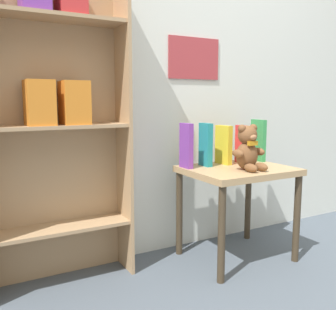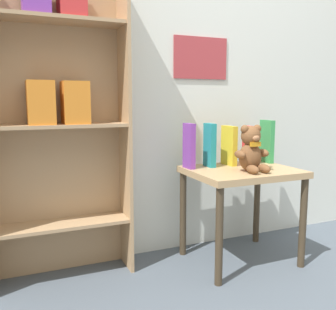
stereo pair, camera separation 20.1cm
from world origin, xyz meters
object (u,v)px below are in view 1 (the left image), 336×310
object	(u,v)px
book_standing_red	(242,144)
book_standing_green	(258,140)
bookshelf_side	(55,106)
book_standing_purple	(186,146)
teddy_bear	(248,149)
display_table	(238,181)
book_standing_yellow	(224,145)
book_standing_teal	(206,145)

from	to	relation	value
book_standing_red	book_standing_green	distance (m)	0.14
bookshelf_side	book_standing_purple	size ratio (longest dim) A/B	6.28
bookshelf_side	book_standing_purple	world-z (taller)	bookshelf_side
teddy_bear	display_table	bearing A→B (deg)	91.08
book_standing_red	book_standing_purple	bearing A→B (deg)	177.04
bookshelf_side	book_standing_yellow	world-z (taller)	bookshelf_side
book_standing_red	teddy_bear	bearing A→B (deg)	-124.45
teddy_bear	book_standing_yellow	bearing A→B (deg)	90.39
bookshelf_side	book_standing_green	world-z (taller)	bookshelf_side
teddy_bear	book_standing_teal	bearing A→B (deg)	122.09
bookshelf_side	book_standing_teal	size ratio (longest dim) A/B	6.35
teddy_bear	book_standing_green	size ratio (longest dim) A/B	0.96
teddy_bear	book_standing_red	xyz separation A→B (m)	(0.13, 0.21, 0.00)
teddy_bear	book_standing_red	size ratio (longest dim) A/B	1.09
teddy_bear	book_standing_green	xyz separation A→B (m)	(0.27, 0.22, 0.02)
book_standing_red	book_standing_yellow	bearing A→B (deg)	172.56
bookshelf_side	book_standing_green	distance (m)	1.28
teddy_bear	book_standing_teal	world-z (taller)	same
book_standing_yellow	book_standing_red	size ratio (longest dim) A/B	1.01
book_standing_green	book_standing_teal	bearing A→B (deg)	-178.03
display_table	book_standing_red	distance (m)	0.28
book_standing_teal	teddy_bear	bearing A→B (deg)	-55.55
book_standing_purple	book_standing_yellow	world-z (taller)	book_standing_purple
bookshelf_side	book_standing_purple	xyz separation A→B (m)	(0.71, -0.10, -0.23)
bookshelf_side	book_standing_green	bearing A→B (deg)	-4.49
bookshelf_side	teddy_bear	bearing A→B (deg)	-17.67
bookshelf_side	display_table	size ratio (longest dim) A/B	2.69
display_table	book_standing_green	distance (m)	0.37
display_table	book_standing_teal	distance (m)	0.29
display_table	book_standing_green	size ratio (longest dim) A/B	2.27
book_standing_green	book_standing_purple	bearing A→B (deg)	-177.73
book_standing_yellow	book_standing_green	size ratio (longest dim) A/B	0.89
bookshelf_side	book_standing_red	xyz separation A→B (m)	(1.12, -0.10, -0.25)
book_standing_teal	book_standing_green	xyz separation A→B (m)	(0.41, -0.00, 0.01)
book_standing_purple	book_standing_red	xyz separation A→B (m)	(0.41, -0.01, -0.01)
teddy_bear	book_standing_teal	size ratio (longest dim) A/B	1.00
book_standing_purple	book_standing_red	bearing A→B (deg)	-2.75
bookshelf_side	book_standing_red	world-z (taller)	bookshelf_side
display_table	book_standing_purple	bearing A→B (deg)	153.26
book_standing_yellow	book_standing_teal	bearing A→B (deg)	179.03
book_standing_yellow	book_standing_red	bearing A→B (deg)	-8.13
display_table	teddy_bear	size ratio (longest dim) A/B	2.35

